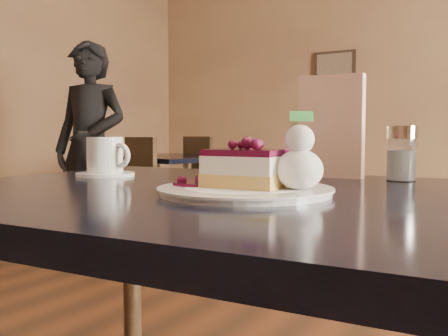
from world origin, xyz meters
The scene contains 11 objects.
main_table centered at (0.08, 0.00, 0.74)m, with size 1.37×0.96×0.83m.
dessert_plate centered at (0.09, -0.05, 0.83)m, with size 0.29×0.29×0.01m, color white.
cheesecake_slice centered at (0.09, -0.05, 0.87)m, with size 0.14×0.10×0.07m.
whipped_cream centered at (0.18, -0.04, 0.87)m, with size 0.08×0.08×0.07m.
berry_sauce centered at (-0.01, -0.07, 0.84)m, with size 0.09×0.09×0.01m, color #31091C.
coffee_set centered at (-0.39, 0.09, 0.87)m, with size 0.15×0.14×0.10m.
menu_card centered at (0.10, 0.34, 0.95)m, with size 0.15×0.03×0.24m, color #FFEECA.
sugar_shaker centered at (0.26, 0.33, 0.89)m, with size 0.07×0.07×0.12m.
napkin_stack centered at (-0.09, 0.31, 0.85)m, with size 0.13×0.13×0.06m, color white.
bg_table_far_left centered at (-2.22, 2.74, 0.07)m, with size 1.15×1.77×1.18m.
patron centered at (-2.32, 1.87, 0.81)m, with size 0.59×0.39×1.62m, color black.
Camera 1 is at (0.50, -0.80, 0.93)m, focal length 40.00 mm.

